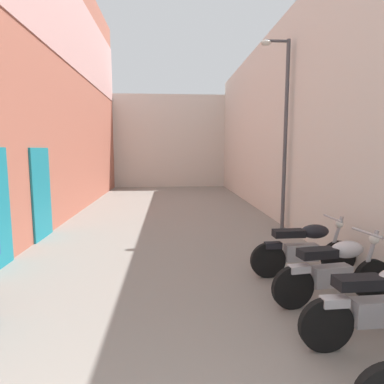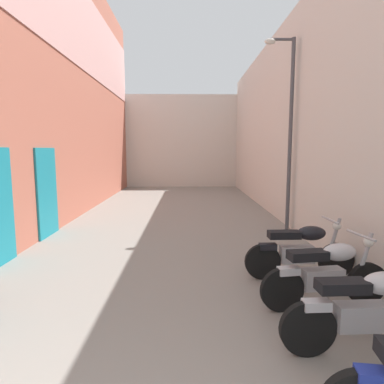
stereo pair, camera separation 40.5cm
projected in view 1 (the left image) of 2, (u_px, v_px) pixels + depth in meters
ground_plane at (172, 240)px, 7.92m from camera, size 34.74×34.74×0.00m
building_left at (48, 70)px, 9.06m from camera, size 0.45×18.74×8.60m
building_right at (284, 123)px, 9.75m from camera, size 0.45×18.74×5.87m
building_far_end at (169, 142)px, 19.82m from camera, size 9.35×2.00×5.25m
motorcycle_second at (383, 304)px, 3.56m from camera, size 1.85×0.58×1.04m
motorcycle_third at (335, 270)px, 4.58m from camera, size 1.84×0.58×1.04m
motorcycle_fourth at (305, 248)px, 5.60m from camera, size 1.85×0.58×1.04m
street_lamp at (283, 122)px, 8.65m from camera, size 0.79×0.18×4.95m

